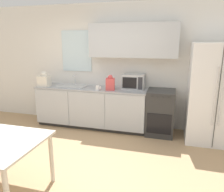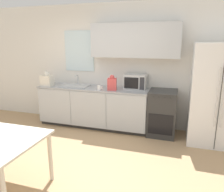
{
  "view_description": "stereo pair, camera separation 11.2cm",
  "coord_description": "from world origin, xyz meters",
  "px_view_note": "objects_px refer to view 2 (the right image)",
  "views": [
    {
      "loc": [
        1.34,
        -2.75,
        1.9
      ],
      "look_at": [
        0.44,
        0.5,
        1.05
      ],
      "focal_mm": 35.0,
      "sensor_mm": 36.0,
      "label": 1
    },
    {
      "loc": [
        1.45,
        -2.71,
        1.9
      ],
      "look_at": [
        0.44,
        0.5,
        1.05
      ],
      "focal_mm": 35.0,
      "sensor_mm": 36.0,
      "label": 2
    }
  ],
  "objects_px": {
    "refrigerator": "(217,95)",
    "microwave": "(136,82)",
    "coffee_mug": "(100,88)",
    "oven_range": "(162,113)"
  },
  "relations": [
    {
      "from": "refrigerator",
      "to": "microwave",
      "type": "xyz_separation_m",
      "value": [
        -1.56,
        0.18,
        0.13
      ]
    },
    {
      "from": "microwave",
      "to": "coffee_mug",
      "type": "height_order",
      "value": "microwave"
    },
    {
      "from": "refrigerator",
      "to": "coffee_mug",
      "type": "xyz_separation_m",
      "value": [
        -2.25,
        -0.16,
        0.02
      ]
    },
    {
      "from": "oven_range",
      "to": "coffee_mug",
      "type": "relative_size",
      "value": 8.4
    },
    {
      "from": "oven_range",
      "to": "coffee_mug",
      "type": "bearing_deg",
      "value": -170.03
    },
    {
      "from": "refrigerator",
      "to": "coffee_mug",
      "type": "height_order",
      "value": "refrigerator"
    },
    {
      "from": "coffee_mug",
      "to": "oven_range",
      "type": "bearing_deg",
      "value": 9.97
    },
    {
      "from": "refrigerator",
      "to": "microwave",
      "type": "bearing_deg",
      "value": 173.31
    },
    {
      "from": "refrigerator",
      "to": "coffee_mug",
      "type": "distance_m",
      "value": 2.26
    },
    {
      "from": "oven_range",
      "to": "microwave",
      "type": "xyz_separation_m",
      "value": [
        -0.6,
        0.11,
        0.6
      ]
    }
  ]
}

